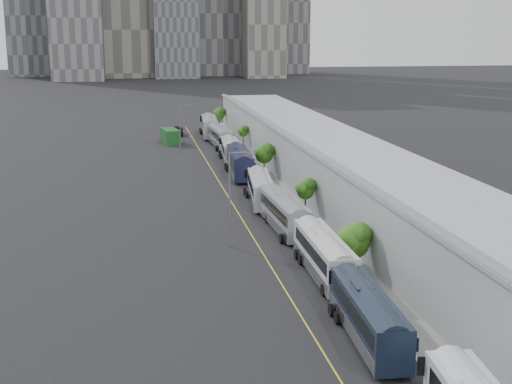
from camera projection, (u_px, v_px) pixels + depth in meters
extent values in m
cube|color=gray|center=(328.00, 211.00, 83.68)|extent=(10.00, 170.00, 0.12)
cube|color=gold|center=(240.00, 216.00, 81.91)|extent=(0.12, 160.00, 0.02)
cube|color=gray|center=(362.00, 182.00, 83.62)|extent=(12.00, 160.00, 6.80)
cube|color=gray|center=(362.00, 162.00, 83.08)|extent=(12.45, 160.40, 2.57)
cube|color=gray|center=(313.00, 154.00, 81.83)|extent=(0.30, 160.00, 0.40)
cube|color=gray|center=(264.00, 0.00, 322.80)|extent=(18.00, 18.00, 70.00)
cube|color=black|center=(368.00, 316.00, 48.40)|extent=(3.13, 12.43, 2.98)
cube|color=black|center=(369.00, 309.00, 48.10)|extent=(3.11, 10.96, 1.01)
cube|color=silver|center=(368.00, 329.00, 48.61)|extent=(3.16, 12.19, 0.96)
cube|color=black|center=(362.00, 286.00, 49.41)|extent=(1.34, 2.15, 0.28)
cube|color=silver|center=(324.00, 255.00, 61.38)|extent=(2.78, 12.91, 3.12)
cube|color=black|center=(325.00, 249.00, 61.06)|extent=(2.82, 11.37, 1.06)
cube|color=silver|center=(324.00, 266.00, 61.60)|extent=(2.82, 12.66, 1.00)
cube|color=silver|center=(320.00, 231.00, 62.43)|extent=(1.32, 2.20, 0.30)
cube|color=gray|center=(284.00, 213.00, 75.58)|extent=(3.05, 12.99, 3.13)
cube|color=black|center=(285.00, 208.00, 75.27)|extent=(3.06, 11.44, 1.06)
cube|color=silver|center=(284.00, 222.00, 75.80)|extent=(3.08, 12.73, 1.00)
cube|color=gray|center=(282.00, 194.00, 76.64)|extent=(1.37, 2.23, 0.30)
cube|color=#B3B8BE|center=(261.00, 189.00, 87.63)|extent=(3.72, 12.48, 2.98)
cube|color=black|center=(261.00, 185.00, 87.33)|extent=(3.63, 11.02, 1.01)
cube|color=silver|center=(261.00, 196.00, 87.84)|extent=(3.74, 12.24, 0.95)
cube|color=#B3B8BE|center=(258.00, 173.00, 88.63)|extent=(1.44, 2.20, 0.28)
cube|color=#171A34|center=(240.00, 162.00, 104.14)|extent=(3.53, 13.89, 3.33)
cube|color=black|center=(240.00, 159.00, 103.80)|extent=(3.50, 12.25, 1.13)
cube|color=silver|center=(240.00, 169.00, 104.37)|extent=(3.56, 13.62, 1.07)
cube|color=#171A34|center=(238.00, 148.00, 105.26)|extent=(1.51, 2.40, 0.32)
cube|color=#B9BABC|center=(230.00, 151.00, 115.65)|extent=(3.44, 12.50, 2.99)
cube|color=black|center=(230.00, 148.00, 115.35)|extent=(3.39, 11.03, 1.02)
cube|color=silver|center=(230.00, 156.00, 115.86)|extent=(3.46, 12.26, 0.96)
cube|color=#B9BABC|center=(229.00, 139.00, 116.66)|extent=(1.40, 2.18, 0.28)
cube|color=gray|center=(220.00, 137.00, 130.49)|extent=(3.04, 12.81, 3.08)
cube|color=black|center=(221.00, 134.00, 130.18)|extent=(3.04, 11.29, 1.05)
cube|color=silver|center=(220.00, 142.00, 130.71)|extent=(3.07, 12.56, 0.99)
cube|color=gray|center=(219.00, 127.00, 131.53)|extent=(1.36, 2.20, 0.29)
cube|color=#9DA0A6|center=(209.00, 126.00, 143.62)|extent=(3.79, 14.10, 3.38)
cube|color=black|center=(210.00, 123.00, 143.28)|extent=(3.73, 12.44, 1.15)
cube|color=silver|center=(210.00, 132.00, 143.86)|extent=(3.81, 13.82, 1.08)
cube|color=#9DA0A6|center=(208.00, 116.00, 144.76)|extent=(1.56, 2.45, 0.32)
cylinder|color=black|center=(353.00, 255.00, 62.53)|extent=(0.18, 0.18, 2.99)
sphere|color=#1E5212|center=(353.00, 237.00, 62.15)|extent=(2.97, 2.97, 2.97)
cylinder|color=black|center=(305.00, 203.00, 81.04)|extent=(0.18, 0.18, 3.38)
sphere|color=#1E5212|center=(306.00, 188.00, 80.67)|extent=(2.04, 2.04, 2.04)
cylinder|color=black|center=(264.00, 164.00, 103.97)|extent=(0.18, 0.18, 3.56)
sphere|color=#1E5212|center=(264.00, 152.00, 103.56)|extent=(2.63, 2.63, 2.63)
cylinder|color=black|center=(243.00, 141.00, 126.17)|extent=(0.18, 0.18, 3.56)
sphere|color=#1E5212|center=(243.00, 131.00, 125.80)|extent=(1.54, 1.54, 1.54)
cylinder|color=black|center=(219.00, 121.00, 155.94)|extent=(0.18, 0.18, 3.31)
sphere|color=#1E5212|center=(219.00, 113.00, 155.56)|extent=(2.39, 2.39, 2.39)
cylinder|color=#59595E|center=(230.00, 200.00, 69.14)|extent=(0.18, 0.18, 9.46)
cylinder|color=#59595E|center=(238.00, 153.00, 68.27)|extent=(1.80, 0.14, 0.14)
cube|color=#59595E|center=(247.00, 154.00, 68.44)|extent=(0.50, 0.22, 0.18)
cylinder|color=#59595E|center=(180.00, 130.00, 122.14)|extent=(0.18, 0.18, 8.55)
cylinder|color=#59595E|center=(185.00, 105.00, 121.37)|extent=(1.80, 0.14, 0.14)
cube|color=#59595E|center=(189.00, 106.00, 121.54)|extent=(0.50, 0.22, 0.18)
cube|color=#154519|center=(170.00, 136.00, 134.71)|extent=(3.67, 6.68, 2.74)
imported|color=black|center=(176.00, 131.00, 145.30)|extent=(3.53, 6.66, 1.78)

